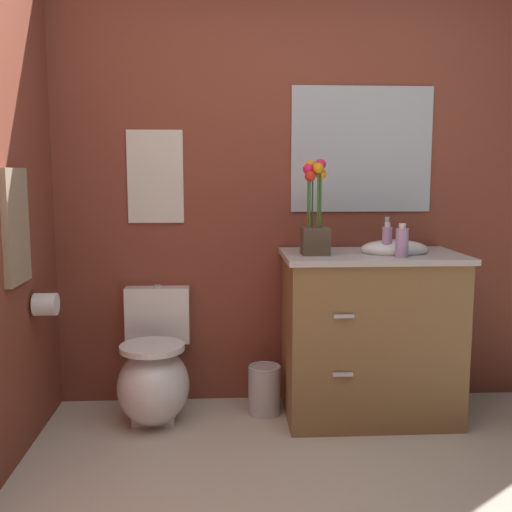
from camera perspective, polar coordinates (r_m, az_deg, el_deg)
name	(u,v)px	position (r m, az deg, el deg)	size (l,w,h in m)	color
wall_back	(323,185)	(3.49, 6.33, 6.69)	(4.09, 0.05, 2.50)	brown
toilet	(154,375)	(3.34, -9.60, -11.04)	(0.38, 0.59, 0.69)	white
vanity_cabinet	(370,334)	(3.32, 10.77, -7.22)	(0.94, 0.56, 1.08)	brown
flower_vase	(315,216)	(3.12, 5.62, 3.77)	(0.14, 0.14, 0.49)	#4C3D2D
soap_bottle	(402,242)	(3.10, 13.65, 1.29)	(0.06, 0.06, 0.17)	#B28CBF
lotion_bottle	(387,240)	(3.19, 12.30, 1.49)	(0.05, 0.05, 0.17)	#B28CBF
trash_bin	(265,389)	(3.39, 0.82, -12.51)	(0.18, 0.18, 0.27)	#B7B7BC
wall_poster	(155,177)	(3.43, -9.51, 7.41)	(0.31, 0.01, 0.51)	silver
wall_mirror	(362,150)	(3.50, 9.97, 9.90)	(0.80, 0.01, 0.70)	#B2BCC6
hanging_towel	(16,226)	(2.90, -21.78, 2.62)	(0.03, 0.28, 0.52)	gray
toilet_paper_roll	(46,304)	(3.13, -19.29, -4.34)	(0.11, 0.11, 0.11)	white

